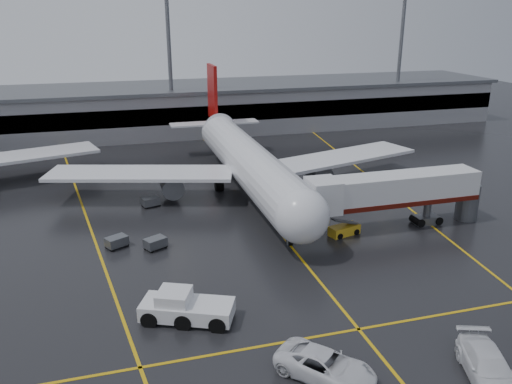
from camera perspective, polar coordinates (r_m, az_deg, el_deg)
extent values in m
plane|color=black|center=(57.41, 1.37, -2.96)|extent=(220.00, 220.00, 0.00)
cube|color=gold|center=(57.40, 1.37, -2.95)|extent=(0.25, 90.00, 0.02)
cube|color=gold|center=(39.34, 11.25, -14.61)|extent=(60.00, 0.25, 0.02)
cube|color=gold|center=(64.59, -18.61, -1.41)|extent=(9.99, 69.35, 0.02)
cube|color=gold|center=(72.85, 12.63, 1.46)|extent=(7.57, 69.64, 0.02)
cube|color=gray|center=(101.53, -6.78, 9.09)|extent=(120.00, 18.00, 8.00)
cube|color=black|center=(92.91, -5.88, 8.49)|extent=(120.00, 0.40, 3.00)
cube|color=#595B60|center=(100.87, -6.87, 11.49)|extent=(122.00, 19.00, 0.60)
cylinder|color=#595B60|center=(93.80, -9.45, 13.38)|extent=(0.70, 0.70, 25.00)
cylinder|color=#595B60|center=(108.66, 15.54, 13.73)|extent=(0.70, 0.70, 25.00)
cylinder|color=silver|center=(63.29, -0.75, 3.21)|extent=(5.20, 36.00, 5.20)
sphere|color=silver|center=(47.08, 5.03, -2.64)|extent=(5.20, 5.20, 5.20)
cone|color=silver|center=(83.02, -4.60, 7.45)|extent=(4.94, 8.00, 4.94)
cube|color=#950C09|center=(83.13, -4.83, 10.89)|extent=(0.50, 5.50, 8.50)
cube|color=silver|center=(82.98, -4.61, 7.59)|extent=(14.00, 3.00, 0.25)
cube|color=silver|center=(63.47, -12.64, 2.02)|extent=(22.80, 11.83, 0.40)
cube|color=silver|center=(69.69, 9.20, 3.78)|extent=(22.80, 11.83, 0.40)
cylinder|color=#595B60|center=(63.20, -9.32, 0.83)|extent=(2.60, 4.50, 2.60)
cylinder|color=#595B60|center=(67.82, 6.81, 2.23)|extent=(2.60, 4.50, 2.60)
cylinder|color=#595B60|center=(50.91, 3.73, -4.77)|extent=(0.56, 0.56, 2.00)
cylinder|color=#595B60|center=(66.31, -4.09, 1.02)|extent=(0.56, 0.56, 2.00)
cylinder|color=#595B60|center=(67.84, 1.20, 1.49)|extent=(0.56, 0.56, 2.00)
cylinder|color=black|center=(51.14, 3.71, -5.33)|extent=(0.40, 1.10, 1.10)
cylinder|color=black|center=(66.46, -4.08, 0.65)|extent=(1.00, 1.40, 1.40)
cylinder|color=black|center=(67.97, 1.20, 1.13)|extent=(1.00, 1.40, 1.40)
cube|color=silver|center=(76.10, -25.38, 3.46)|extent=(22.80, 11.83, 0.40)
cube|color=silver|center=(55.48, 15.22, 0.39)|extent=(18.00, 3.20, 3.00)
cube|color=#4A0E07|center=(55.90, 15.10, -0.87)|extent=(18.00, 3.30, 0.50)
cube|color=silver|center=(51.84, 7.40, -0.40)|extent=(3.00, 3.40, 3.30)
cylinder|color=#595B60|center=(58.53, 18.34, -1.95)|extent=(0.80, 0.80, 3.00)
cube|color=#595B60|center=(58.90, 18.23, -2.91)|extent=(2.60, 1.60, 0.90)
cylinder|color=#595B60|center=(61.24, 22.28, -1.00)|extent=(2.40, 2.40, 4.00)
cylinder|color=black|center=(58.31, 17.33, -3.03)|extent=(0.90, 1.80, 0.90)
cylinder|color=black|center=(59.51, 19.12, -2.78)|extent=(0.90, 1.80, 0.90)
cube|color=silver|center=(39.55, -7.57, -12.70)|extent=(7.31, 5.23, 1.16)
cube|color=silver|center=(39.30, -9.03, -11.35)|extent=(3.07, 3.07, 0.97)
cube|color=black|center=(39.30, -9.03, -11.35)|extent=(2.76, 2.76, 0.87)
cylinder|color=black|center=(40.42, -11.09, -12.72)|extent=(2.33, 3.17, 1.26)
cylinder|color=black|center=(39.73, -7.55, -13.12)|extent=(2.33, 3.17, 1.26)
cylinder|color=black|center=(39.20, -3.89, -13.47)|extent=(2.33, 3.17, 1.26)
cube|color=gold|center=(53.99, 9.70, -4.15)|extent=(3.51, 2.16, 1.00)
cube|color=#595B60|center=(53.63, 9.75, -3.22)|extent=(3.25, 1.60, 1.14)
cylinder|color=black|center=(53.43, 8.79, -4.62)|extent=(1.01, 1.65, 0.64)
cylinder|color=black|center=(54.75, 10.55, -4.13)|extent=(1.01, 1.65, 0.64)
imported|color=white|center=(34.15, 7.68, -18.48)|extent=(6.43, 6.77, 1.78)
imported|color=white|center=(36.64, 24.24, -17.22)|extent=(4.58, 6.92, 1.86)
cube|color=#595B60|center=(51.03, -11.04, -5.49)|extent=(2.37, 2.07, 0.90)
cylinder|color=black|center=(50.46, -11.47, -6.40)|extent=(0.40, 0.20, 0.40)
cylinder|color=black|center=(51.22, -9.95, -5.90)|extent=(0.40, 0.20, 0.40)
cylinder|color=black|center=(51.25, -12.07, -6.03)|extent=(0.40, 0.20, 0.40)
cylinder|color=black|center=(51.99, -10.57, -5.54)|extent=(0.40, 0.20, 0.40)
cube|color=#595B60|center=(52.15, -15.12, -5.26)|extent=(2.38, 2.09, 0.90)
cylinder|color=black|center=(51.60, -15.57, -6.15)|extent=(0.40, 0.20, 0.40)
cylinder|color=black|center=(52.28, -14.04, -5.66)|extent=(0.40, 0.20, 0.40)
cylinder|color=black|center=(52.41, -16.10, -5.79)|extent=(0.40, 0.20, 0.40)
cylinder|color=black|center=(53.08, -14.59, -5.32)|extent=(0.40, 0.20, 0.40)
cube|color=#595B60|center=(61.98, -11.52, -1.00)|extent=(2.29, 1.82, 0.90)
cylinder|color=black|center=(61.44, -12.01, -1.68)|extent=(0.40, 0.20, 0.40)
cylinder|color=black|center=(61.97, -10.64, -1.41)|extent=(0.40, 0.20, 0.40)
cylinder|color=black|center=(62.33, -12.35, -1.41)|extent=(0.40, 0.20, 0.40)
cylinder|color=black|center=(62.85, -10.99, -1.13)|extent=(0.40, 0.20, 0.40)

